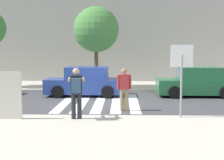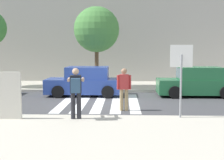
% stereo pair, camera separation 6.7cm
% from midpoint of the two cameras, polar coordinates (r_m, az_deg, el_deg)
% --- Properties ---
extents(ground_plane, '(120.00, 120.00, 0.00)m').
position_cam_midpoint_polar(ground_plane, '(14.45, -2.49, -4.26)').
color(ground_plane, '#424244').
extents(sidewalk_near, '(60.00, 6.00, 0.14)m').
position_cam_midpoint_polar(sidewalk_near, '(8.42, -5.69, -11.15)').
color(sidewalk_near, beige).
rests_on(sidewalk_near, ground).
extents(sidewalk_far, '(60.00, 4.80, 0.14)m').
position_cam_midpoint_polar(sidewalk_far, '(20.36, -1.24, -1.12)').
color(sidewalk_far, beige).
rests_on(sidewalk_far, ground).
extents(building_facade_far, '(56.00, 4.00, 7.42)m').
position_cam_midpoint_polar(building_facade_far, '(24.64, -0.71, 8.56)').
color(building_facade_far, '#ADA89E').
rests_on(building_facade_far, ground).
extents(crosswalk_stripe_0, '(0.44, 5.20, 0.01)m').
position_cam_midpoint_polar(crosswalk_stripe_0, '(14.85, -8.62, -4.03)').
color(crosswalk_stripe_0, silver).
rests_on(crosswalk_stripe_0, ground).
extents(crosswalk_stripe_1, '(0.44, 5.20, 0.01)m').
position_cam_midpoint_polar(crosswalk_stripe_1, '(14.72, -5.55, -4.07)').
color(crosswalk_stripe_1, silver).
rests_on(crosswalk_stripe_1, ground).
extents(crosswalk_stripe_2, '(0.44, 5.20, 0.01)m').
position_cam_midpoint_polar(crosswalk_stripe_2, '(14.64, -2.44, -4.11)').
color(crosswalk_stripe_2, silver).
rests_on(crosswalk_stripe_2, ground).
extents(crosswalk_stripe_3, '(0.44, 5.20, 0.01)m').
position_cam_midpoint_polar(crosswalk_stripe_3, '(14.61, 0.70, -4.13)').
color(crosswalk_stripe_3, silver).
rests_on(crosswalk_stripe_3, ground).
extents(crosswalk_stripe_4, '(0.44, 5.20, 0.01)m').
position_cam_midpoint_polar(crosswalk_stripe_4, '(14.61, 3.85, -4.13)').
color(crosswalk_stripe_4, silver).
rests_on(crosswalk_stripe_4, ground).
extents(stop_sign, '(0.76, 0.08, 2.50)m').
position_cam_midpoint_polar(stop_sign, '(10.91, 12.45, 2.74)').
color(stop_sign, gray).
rests_on(stop_sign, sidewalk_near).
extents(photographer_with_backpack, '(0.65, 0.89, 1.72)m').
position_cam_midpoint_polar(photographer_with_backpack, '(10.55, -6.73, -1.61)').
color(photographer_with_backpack, '#232328').
rests_on(photographer_with_backpack, sidewalk_near).
extents(pedestrian_crossing, '(0.58, 0.25, 1.72)m').
position_cam_midpoint_polar(pedestrian_crossing, '(12.60, 2.09, -1.26)').
color(pedestrian_crossing, tan).
rests_on(pedestrian_crossing, ground).
extents(parked_car_blue, '(4.10, 1.92, 1.55)m').
position_cam_midpoint_polar(parked_car_blue, '(16.70, -5.01, -0.40)').
color(parked_car_blue, '#284293').
rests_on(parked_car_blue, ground).
extents(parked_car_green, '(4.10, 1.92, 1.55)m').
position_cam_midpoint_polar(parked_car_green, '(17.05, 15.18, -0.45)').
color(parked_car_green, '#236B3D').
rests_on(parked_car_green, ground).
extents(street_tree_center, '(2.74, 2.74, 4.89)m').
position_cam_midpoint_polar(street_tree_center, '(18.98, -3.02, 9.18)').
color(street_tree_center, brown).
rests_on(street_tree_center, sidewalk_far).
extents(advertising_board, '(1.10, 0.11, 1.60)m').
position_cam_midpoint_polar(advertising_board, '(11.12, -19.07, -2.69)').
color(advertising_board, beige).
rests_on(advertising_board, sidewalk_near).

